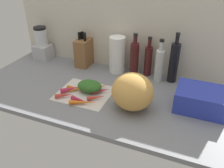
{
  "coord_description": "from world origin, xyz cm",
  "views": [
    {
      "loc": [
        55.68,
        -117.8,
        80.76
      ],
      "look_at": [
        9.74,
        -3.56,
        8.43
      ],
      "focal_mm": 36.91,
      "sensor_mm": 36.0,
      "label": 1
    }
  ],
  "objects_px": {
    "carrot_0": "(83,102)",
    "paper_towel_roll": "(117,55)",
    "knife_block": "(84,52)",
    "carrot_4": "(101,90)",
    "carrot_7": "(96,97)",
    "carrot_9": "(99,87)",
    "winter_squash": "(133,92)",
    "cutting_board": "(84,93)",
    "carrot_6": "(79,100)",
    "blender_appliance": "(42,45)",
    "carrot_3": "(77,88)",
    "carrot_2": "(73,89)",
    "carrot_1": "(79,88)",
    "carrot_8": "(92,89)",
    "bottle_2": "(159,64)",
    "bottle_0": "(134,58)",
    "dish_rack": "(201,99)",
    "bottle_3": "(174,62)",
    "bottle_1": "(148,60)"
  },
  "relations": [
    {
      "from": "carrot_0",
      "to": "paper_towel_roll",
      "type": "height_order",
      "value": "paper_towel_roll"
    },
    {
      "from": "knife_block",
      "to": "paper_towel_roll",
      "type": "distance_m",
      "value": 0.28
    },
    {
      "from": "carrot_4",
      "to": "carrot_7",
      "type": "relative_size",
      "value": 1.08
    },
    {
      "from": "carrot_9",
      "to": "winter_squash",
      "type": "height_order",
      "value": "winter_squash"
    },
    {
      "from": "cutting_board",
      "to": "carrot_6",
      "type": "height_order",
      "value": "carrot_6"
    },
    {
      "from": "blender_appliance",
      "to": "carrot_9",
      "type": "bearing_deg",
      "value": -23.88
    },
    {
      "from": "carrot_3",
      "to": "knife_block",
      "type": "relative_size",
      "value": 0.5
    },
    {
      "from": "carrot_7",
      "to": "carrot_2",
      "type": "bearing_deg",
      "value": 170.1
    },
    {
      "from": "carrot_1",
      "to": "cutting_board",
      "type": "bearing_deg",
      "value": -20.36
    },
    {
      "from": "winter_squash",
      "to": "carrot_0",
      "type": "bearing_deg",
      "value": -162.74
    },
    {
      "from": "carrot_8",
      "to": "bottle_2",
      "type": "bearing_deg",
      "value": 40.76
    },
    {
      "from": "carrot_3",
      "to": "blender_appliance",
      "type": "height_order",
      "value": "blender_appliance"
    },
    {
      "from": "blender_appliance",
      "to": "bottle_0",
      "type": "distance_m",
      "value": 0.8
    },
    {
      "from": "carrot_4",
      "to": "dish_rack",
      "type": "height_order",
      "value": "dish_rack"
    },
    {
      "from": "carrot_1",
      "to": "carrot_9",
      "type": "height_order",
      "value": "carrot_9"
    },
    {
      "from": "carrot_7",
      "to": "bottle_3",
      "type": "xyz_separation_m",
      "value": [
        0.39,
        0.42,
        0.13
      ]
    },
    {
      "from": "carrot_4",
      "to": "carrot_7",
      "type": "xyz_separation_m",
      "value": [
        0.0,
        -0.08,
        -0.0
      ]
    },
    {
      "from": "carrot_0",
      "to": "blender_appliance",
      "type": "distance_m",
      "value": 0.81
    },
    {
      "from": "knife_block",
      "to": "bottle_1",
      "type": "distance_m",
      "value": 0.51
    },
    {
      "from": "carrot_1",
      "to": "carrot_2",
      "type": "bearing_deg",
      "value": -141.87
    },
    {
      "from": "carrot_4",
      "to": "knife_block",
      "type": "relative_size",
      "value": 0.45
    },
    {
      "from": "carrot_2",
      "to": "winter_squash",
      "type": "height_order",
      "value": "winter_squash"
    },
    {
      "from": "carrot_7",
      "to": "carrot_8",
      "type": "bearing_deg",
      "value": 130.63
    },
    {
      "from": "carrot_3",
      "to": "carrot_4",
      "type": "relative_size",
      "value": 1.1
    },
    {
      "from": "carrot_1",
      "to": "winter_squash",
      "type": "height_order",
      "value": "winter_squash"
    },
    {
      "from": "paper_towel_roll",
      "to": "bottle_3",
      "type": "distance_m",
      "value": 0.41
    },
    {
      "from": "carrot_4",
      "to": "winter_squash",
      "type": "xyz_separation_m",
      "value": [
        0.23,
        -0.07,
        0.09
      ]
    },
    {
      "from": "carrot_2",
      "to": "bottle_1",
      "type": "height_order",
      "value": "bottle_1"
    },
    {
      "from": "carrot_0",
      "to": "paper_towel_roll",
      "type": "bearing_deg",
      "value": 86.46
    },
    {
      "from": "carrot_7",
      "to": "bottle_3",
      "type": "distance_m",
      "value": 0.59
    },
    {
      "from": "carrot_8",
      "to": "bottle_1",
      "type": "bearing_deg",
      "value": 53.24
    },
    {
      "from": "carrot_0",
      "to": "carrot_3",
      "type": "bearing_deg",
      "value": 131.75
    },
    {
      "from": "carrot_6",
      "to": "bottle_2",
      "type": "relative_size",
      "value": 0.35
    },
    {
      "from": "carrot_0",
      "to": "winter_squash",
      "type": "bearing_deg",
      "value": 17.26
    },
    {
      "from": "carrot_3",
      "to": "bottle_3",
      "type": "xyz_separation_m",
      "value": [
        0.56,
        0.37,
        0.13
      ]
    },
    {
      "from": "bottle_2",
      "to": "carrot_7",
      "type": "bearing_deg",
      "value": -127.28
    },
    {
      "from": "bottle_3",
      "to": "carrot_4",
      "type": "bearing_deg",
      "value": -139.33
    },
    {
      "from": "carrot_0",
      "to": "bottle_2",
      "type": "xyz_separation_m",
      "value": [
        0.35,
        0.47,
        0.1
      ]
    },
    {
      "from": "carrot_2",
      "to": "carrot_9",
      "type": "distance_m",
      "value": 0.17
    },
    {
      "from": "carrot_2",
      "to": "bottle_3",
      "type": "distance_m",
      "value": 0.7
    },
    {
      "from": "carrot_8",
      "to": "carrot_3",
      "type": "bearing_deg",
      "value": -164.74
    },
    {
      "from": "carrot_3",
      "to": "carrot_9",
      "type": "height_order",
      "value": "carrot_9"
    },
    {
      "from": "carrot_4",
      "to": "bottle_0",
      "type": "bearing_deg",
      "value": 70.97
    },
    {
      "from": "blender_appliance",
      "to": "bottle_2",
      "type": "xyz_separation_m",
      "value": [
        0.98,
        -0.02,
        0.01
      ]
    },
    {
      "from": "carrot_3",
      "to": "bottle_1",
      "type": "xyz_separation_m",
      "value": [
        0.37,
        0.39,
        0.1
      ]
    },
    {
      "from": "carrot_4",
      "to": "carrot_6",
      "type": "xyz_separation_m",
      "value": [
        -0.08,
        -0.14,
        -0.0
      ]
    },
    {
      "from": "carrot_6",
      "to": "bottle_0",
      "type": "height_order",
      "value": "bottle_0"
    },
    {
      "from": "carrot_8",
      "to": "paper_towel_roll",
      "type": "relative_size",
      "value": 0.6
    },
    {
      "from": "carrot_3",
      "to": "carrot_6",
      "type": "distance_m",
      "value": 0.14
    },
    {
      "from": "carrot_9",
      "to": "blender_appliance",
      "type": "bearing_deg",
      "value": 156.12
    }
  ]
}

